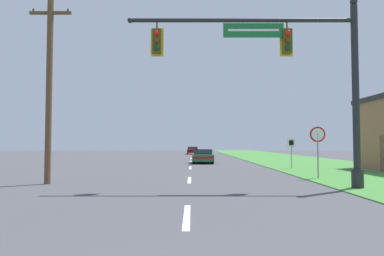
# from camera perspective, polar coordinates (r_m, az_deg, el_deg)

# --- Properties ---
(grass_verge_right) EXTENTS (10.00, 110.00, 0.04)m
(grass_verge_right) POSITION_cam_1_polar(r_m,az_deg,el_deg) (33.78, 18.22, -5.36)
(grass_verge_right) COLOR #428438
(grass_verge_right) RESTS_ON ground
(road_center_line) EXTENTS (0.16, 34.80, 0.01)m
(road_center_line) POSITION_cam_1_polar(r_m,az_deg,el_deg) (24.17, -0.04, -6.67)
(road_center_line) COLOR silver
(road_center_line) RESTS_ON ground
(signal_mast) EXTENTS (9.00, 0.47, 7.32)m
(signal_mast) POSITION_cam_1_polar(r_m,az_deg,el_deg) (13.91, 17.45, 8.84)
(signal_mast) COLOR #232326
(signal_mast) RESTS_ON grass_verge_right
(car_ahead) EXTENTS (1.88, 4.27, 1.19)m
(car_ahead) POSITION_cam_1_polar(r_m,az_deg,el_deg) (30.38, 2.07, -4.71)
(car_ahead) COLOR black
(car_ahead) RESTS_ON ground
(far_car) EXTENTS (1.82, 4.42, 1.19)m
(far_car) POSITION_cam_1_polar(r_m,az_deg,el_deg) (56.33, 0.36, -3.75)
(far_car) COLOR black
(far_car) RESTS_ON ground
(stop_sign) EXTENTS (0.76, 0.07, 2.50)m
(stop_sign) POSITION_cam_1_polar(r_m,az_deg,el_deg) (17.79, 20.46, -1.97)
(stop_sign) COLOR gray
(stop_sign) RESTS_ON grass_verge_right
(route_sign_post) EXTENTS (0.55, 0.06, 2.03)m
(route_sign_post) POSITION_cam_1_polar(r_m,az_deg,el_deg) (24.22, 16.46, -2.95)
(route_sign_post) COLOR gray
(route_sign_post) RESTS_ON grass_verge_right
(utility_pole_near) EXTENTS (1.80, 0.26, 8.29)m
(utility_pole_near) POSITION_cam_1_polar(r_m,az_deg,el_deg) (16.05, -22.46, 6.84)
(utility_pole_near) COLOR brown
(utility_pole_near) RESTS_ON ground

